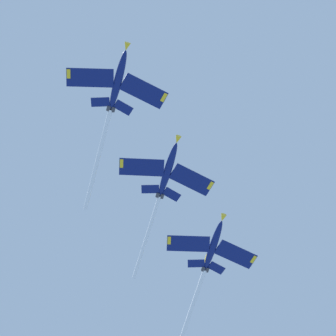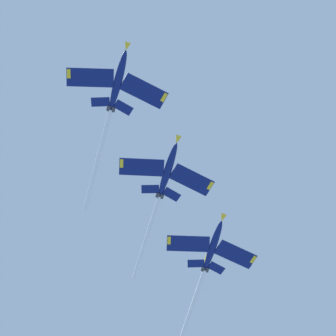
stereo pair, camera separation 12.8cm
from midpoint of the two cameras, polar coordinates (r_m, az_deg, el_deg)
jet_lead at (r=141.00m, az=-4.37°, el=5.15°), size 19.36×32.81×9.66m
jet_second at (r=147.31m, az=-0.33°, el=-1.24°), size 19.42×31.22×8.65m
jet_third at (r=156.91m, az=2.94°, el=-8.00°), size 19.99×36.23×9.81m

